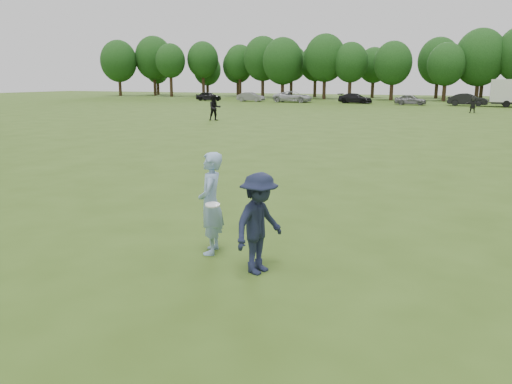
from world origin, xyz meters
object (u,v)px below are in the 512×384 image
(car_c, at_px, (293,97))
(car_a, at_px, (208,96))
(player_far_d, at_px, (473,104))
(car_d, at_px, (355,98))
(player_far_a, at_px, (215,108))
(car_f, at_px, (468,100))
(car_b, at_px, (251,97))
(defender, at_px, (259,223))
(car_e, at_px, (411,100))
(thrower, at_px, (211,203))

(car_c, bearing_deg, car_a, 90.17)
(player_far_d, relative_size, car_d, 0.36)
(player_far_a, distance_m, car_f, 36.50)
(player_far_a, xyz_separation_m, car_b, (-11.32, 32.11, -0.35))
(defender, distance_m, car_c, 63.61)
(player_far_d, bearing_deg, car_f, 87.04)
(car_c, height_order, car_e, car_c)
(car_a, bearing_deg, car_c, -84.55)
(car_a, bearing_deg, player_far_a, -145.25)
(car_f, bearing_deg, car_c, 92.04)
(car_a, distance_m, car_f, 36.31)
(car_d, bearing_deg, car_f, -87.23)
(defender, bearing_deg, car_f, 12.49)
(car_a, relative_size, car_c, 0.71)
(car_a, xyz_separation_m, car_b, (7.04, -0.02, -0.01))
(player_far_a, distance_m, car_b, 34.05)
(defender, xyz_separation_m, player_far_a, (-15.86, 27.90, 0.13))
(car_a, relative_size, car_f, 0.86)
(defender, distance_m, player_far_a, 32.10)
(defender, xyz_separation_m, car_a, (-34.23, 60.03, -0.21))
(car_a, height_order, car_f, car_f)
(player_far_d, bearing_deg, defender, -99.58)
(defender, relative_size, car_a, 0.45)
(player_far_d, height_order, car_c, player_far_d)
(player_far_a, height_order, car_c, player_far_a)
(defender, height_order, player_far_d, defender)
(car_b, xyz_separation_m, car_d, (15.19, 0.76, 0.00))
(defender, relative_size, player_far_a, 0.87)
(car_c, xyz_separation_m, car_e, (16.14, -0.96, -0.10))
(thrower, xyz_separation_m, car_a, (-33.00, 59.47, -0.31))
(car_c, relative_size, car_d, 1.20)
(player_far_a, relative_size, car_f, 0.44)
(player_far_a, height_order, car_d, player_far_a)
(car_b, distance_m, car_d, 15.21)
(thrower, relative_size, defender, 1.11)
(car_c, relative_size, car_f, 1.21)
(car_e, bearing_deg, car_f, -84.23)
(player_far_a, bearing_deg, car_d, 43.14)
(car_a, xyz_separation_m, car_e, (29.64, -0.86, -0.00))
(player_far_d, bearing_deg, car_b, 149.02)
(car_b, bearing_deg, player_far_d, -115.43)
(player_far_d, bearing_deg, car_d, 129.16)
(player_far_d, xyz_separation_m, car_a, (-37.05, 13.95, -0.15))
(player_far_d, bearing_deg, player_far_a, -141.87)
(car_c, bearing_deg, car_d, -86.09)
(car_f, bearing_deg, car_a, 92.63)
(player_far_a, height_order, car_e, player_far_a)
(player_far_d, relative_size, car_e, 0.42)
(thrower, xyz_separation_m, defender, (1.23, -0.56, -0.10))
(car_a, height_order, car_d, car_a)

